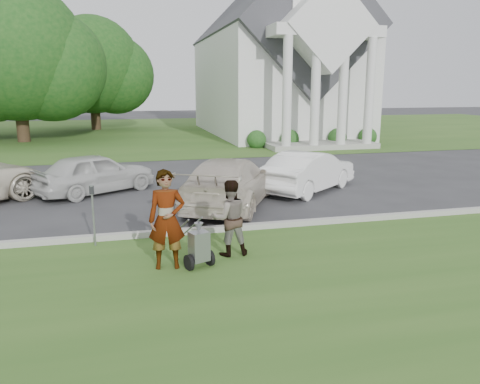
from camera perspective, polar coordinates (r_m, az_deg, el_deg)
name	(u,v)px	position (r m, az deg, el deg)	size (l,w,h in m)	color
ground	(214,240)	(10.71, -3.23, -5.86)	(120.00, 120.00, 0.00)	#333335
grass_strip	(247,296)	(7.98, 0.90, -12.51)	(80.00, 7.00, 0.01)	#32591E
church_lawn	(148,132)	(37.18, -11.11, 7.22)	(80.00, 30.00, 0.01)	#32591E
curb	(209,230)	(11.20, -3.77, -4.62)	(80.00, 0.18, 0.15)	#9E9E93
church	(276,50)	(34.92, 4.40, 16.83)	(9.19, 19.00, 24.10)	white
tree_left	(16,58)	(32.60, -25.68, 14.50)	(10.63, 8.40, 9.71)	#332316
tree_back	(92,70)	(40.05, -17.56, 14.03)	(9.61, 7.60, 8.89)	#332316
striping_cart	(199,247)	(9.01, -5.04, -6.70)	(0.77, 1.13, 0.97)	black
person_left	(167,220)	(8.92, -8.91, -3.44)	(0.69, 0.46, 1.90)	#999999
person_right	(230,219)	(9.53, -1.28, -3.25)	(0.76, 0.60, 1.57)	#999999
parking_meter_near	(93,208)	(10.53, -17.50, -1.89)	(0.10, 0.09, 1.36)	gray
car_b	(95,173)	(15.91, -17.22, 2.21)	(1.57, 3.90, 1.33)	silver
car_c	(229,182)	(13.50, -1.30, 1.20)	(2.00, 4.91, 1.43)	beige
car_d	(309,171)	(15.65, 8.40, 2.51)	(1.42, 4.08, 1.34)	white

